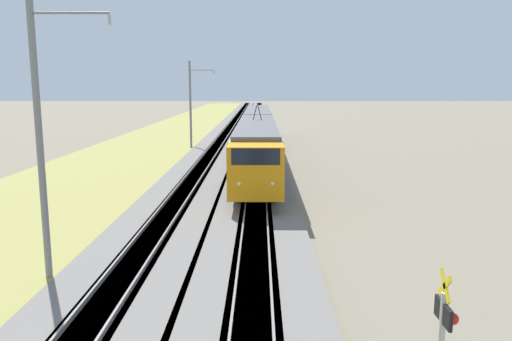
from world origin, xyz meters
The scene contains 8 objects.
ballast_main centered at (50.00, 0.00, 0.15)m, with size 240.00×4.40×0.30m.
ballast_adjacent centered at (50.00, -4.20, 0.15)m, with size 240.00×4.40×0.30m.
track_main centered at (50.00, 0.00, 0.16)m, with size 240.00×1.57×0.45m.
track_adjacent centered at (50.00, -4.20, 0.16)m, with size 240.00×1.57×0.45m.
grass_verge centered at (50.00, 6.60, 0.06)m, with size 240.00×13.20×0.12m.
passenger_train centered at (37.44, -4.20, 2.28)m, with size 43.41×2.82×4.90m.
catenary_mast_near centered at (8.48, 2.52, 4.86)m, with size 0.22×2.56×9.43m.
catenary_mast_mid centered at (43.10, 2.52, 4.52)m, with size 0.22×2.56×8.76m.
Camera 1 is at (-7.14, -4.39, 6.36)m, focal length 35.00 mm.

